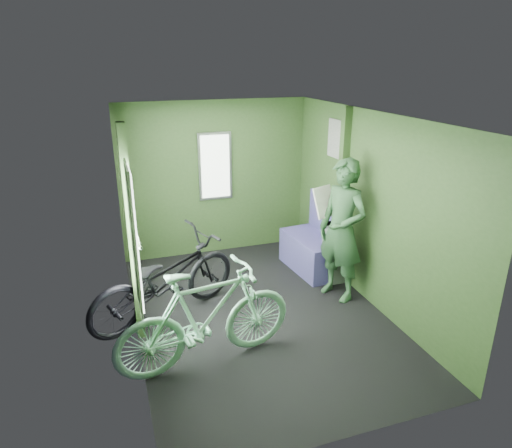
{
  "coord_description": "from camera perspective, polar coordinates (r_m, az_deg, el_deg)",
  "views": [
    {
      "loc": [
        -1.54,
        -4.45,
        2.87
      ],
      "look_at": [
        0.0,
        0.1,
        1.1
      ],
      "focal_mm": 32.0,
      "sensor_mm": 36.0,
      "label": 1
    }
  ],
  "objects": [
    {
      "name": "bicycle_mint",
      "position": [
        4.75,
        -5.98,
        -17.04
      ],
      "size": [
        1.86,
        0.86,
        1.12
      ],
      "primitive_type": "imported",
      "rotation": [
        0.0,
        -0.1,
        1.72
      ],
      "color": "#99E2BF",
      "rests_on": "ground"
    },
    {
      "name": "bench_seat",
      "position": [
        6.51,
        7.33,
        -3.08
      ],
      "size": [
        0.65,
        1.04,
        1.05
      ],
      "rotation": [
        0.0,
        0.0,
        0.09
      ],
      "color": "navy",
      "rests_on": "ground"
    },
    {
      "name": "bicycle_black",
      "position": [
        5.54,
        -10.91,
        -11.38
      ],
      "size": [
        2.05,
        1.5,
        1.06
      ],
      "primitive_type": "imported",
      "rotation": [
        0.0,
        -0.1,
        2.01
      ],
      "color": "black",
      "rests_on": "ground"
    },
    {
      "name": "passenger",
      "position": [
        5.62,
        10.69,
        -0.82
      ],
      "size": [
        0.64,
        0.78,
        1.77
      ],
      "rotation": [
        0.0,
        0.0,
        -1.18
      ],
      "color": "#2D5331",
      "rests_on": "ground"
    },
    {
      "name": "waste_box",
      "position": [
        6.22,
        9.79,
        -3.53
      ],
      "size": [
        0.23,
        0.32,
        0.79
      ],
      "primitive_type": "cube",
      "color": "slate",
      "rests_on": "ground"
    },
    {
      "name": "room",
      "position": [
        4.94,
        -0.18,
        3.38
      ],
      "size": [
        4.0,
        4.02,
        2.31
      ],
      "color": "black",
      "rests_on": "ground"
    }
  ]
}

